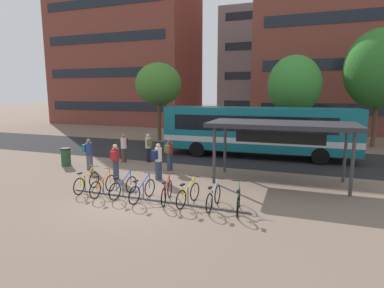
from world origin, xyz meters
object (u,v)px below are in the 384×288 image
parked_bicycle_orange_1 (103,186)px  street_tree_0 (294,85)px  city_bus (259,130)px  parked_bicycle_yellow_0 (87,182)px  parked_bicycle_blue_3 (142,191)px  commuter_teal_pack_4 (89,152)px  commuter_red_pack_5 (115,159)px  parked_bicycle_blue_2 (123,187)px  parked_bicycle_red_4 (167,192)px  parked_bicycle_silver_6 (213,198)px  commuter_navy_pack_0 (158,159)px  commuter_olive_pack_3 (148,146)px  transit_shelter (281,127)px  parked_bicycle_green_7 (238,201)px  street_tree_1 (380,69)px  commuter_maroon_pack_1 (124,146)px  street_tree_2 (159,84)px  commuter_olive_pack_2 (169,152)px  trash_bin (66,157)px  parked_bicycle_yellow_5 (188,195)px

parked_bicycle_orange_1 → street_tree_0: 17.27m
city_bus → parked_bicycle_yellow_0: (-5.84, -9.62, -1.39)m
parked_bicycle_blue_3 → commuter_teal_pack_4: bearing=63.4°
commuter_red_pack_5 → street_tree_0: bearing=-45.1°
parked_bicycle_orange_1 → parked_bicycle_blue_2: size_ratio=1.00×
parked_bicycle_yellow_0 → street_tree_0: 17.51m
parked_bicycle_red_4 → parked_bicycle_silver_6: 1.85m
parked_bicycle_red_4 → commuter_red_pack_5: 4.17m
parked_bicycle_red_4 → commuter_navy_pack_0: commuter_navy_pack_0 is taller
commuter_olive_pack_3 → commuter_teal_pack_4: commuter_olive_pack_3 is taller
parked_bicycle_yellow_0 → transit_shelter: size_ratio=0.27×
parked_bicycle_silver_6 → commuter_navy_pack_0: bearing=54.2°
parked_bicycle_green_7 → street_tree_0: street_tree_0 is taller
parked_bicycle_red_4 → street_tree_1: bearing=-42.6°
transit_shelter → street_tree_1: street_tree_1 is taller
city_bus → parked_bicycle_silver_6: (-0.26, -9.69, -1.39)m
parked_bicycle_orange_1 → commuter_maroon_pack_1: (-2.48, 5.56, 0.60)m
parked_bicycle_blue_3 → transit_shelter: size_ratio=0.26×
street_tree_1 → street_tree_2: bearing=-171.6°
parked_bicycle_blue_3 → commuter_olive_pack_3: bearing=32.3°
commuter_olive_pack_2 → commuter_teal_pack_4: 4.37m
parked_bicycle_red_4 → commuter_olive_pack_3: commuter_olive_pack_3 is taller
trash_bin → street_tree_0: 17.17m
street_tree_1 → commuter_navy_pack_0: bearing=-130.1°
commuter_olive_pack_3 → parked_bicycle_orange_1: bearing=143.9°
city_bus → street_tree_0: street_tree_0 is taller
parked_bicycle_yellow_5 → parked_bicycle_green_7: size_ratio=1.00×
parked_bicycle_yellow_0 → parked_bicycle_blue_2: 1.84m
street_tree_0 → street_tree_2: bearing=-173.1°
transit_shelter → trash_bin: (-11.69, -0.64, -2.10)m
parked_bicycle_blue_2 → commuter_olive_pack_3: size_ratio=1.00×
city_bus → street_tree_0: bearing=69.1°
parked_bicycle_yellow_0 → commuter_red_pack_5: bearing=-5.9°
commuter_olive_pack_3 → commuter_teal_pack_4: (-2.17, -2.75, -0.02)m
commuter_maroon_pack_1 → commuter_teal_pack_4: bearing=-26.6°
commuter_navy_pack_0 → commuter_olive_pack_3: commuter_navy_pack_0 is taller
parked_bicycle_red_4 → commuter_olive_pack_3: bearing=21.8°
parked_bicycle_silver_6 → transit_shelter: size_ratio=0.27×
parked_bicycle_yellow_5 → street_tree_2: size_ratio=0.26×
commuter_navy_pack_0 → street_tree_0: street_tree_0 is taller
commuter_red_pack_5 → transit_shelter: bearing=-89.6°
parked_bicycle_yellow_0 → parked_bicycle_silver_6: bearing=-92.5°
street_tree_0 → commuter_navy_pack_0: bearing=-114.2°
parked_bicycle_yellow_5 → street_tree_1: bearing=-19.6°
parked_bicycle_red_4 → commuter_olive_pack_2: size_ratio=1.00×
parked_bicycle_yellow_5 → commuter_navy_pack_0: 3.71m
commuter_navy_pack_0 → street_tree_2: bearing=44.4°
transit_shelter → parked_bicycle_green_7: bearing=-105.1°
parked_bicycle_yellow_0 → commuter_red_pack_5: size_ratio=1.00×
parked_bicycle_silver_6 → street_tree_2: (-8.82, 13.85, 4.45)m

